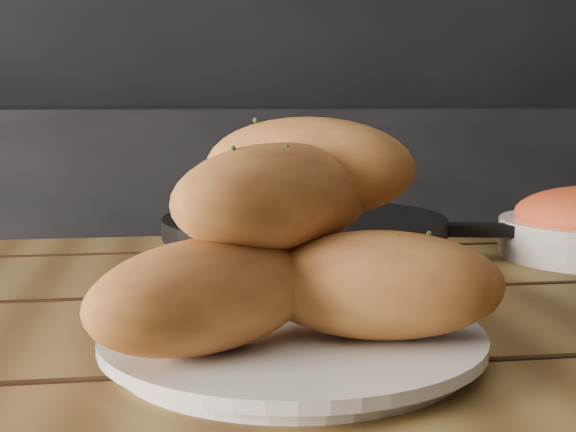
% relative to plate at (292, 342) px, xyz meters
% --- Properties ---
extents(plate, '(0.25, 0.25, 0.02)m').
position_rel_plate_xyz_m(plate, '(0.00, 0.00, 0.00)').
color(plate, white).
rests_on(plate, table).
extents(bread_rolls, '(0.28, 0.25, 0.14)m').
position_rel_plate_xyz_m(bread_rolls, '(-0.00, 0.00, 0.07)').
color(bread_rolls, '#C37D36').
rests_on(bread_rolls, plate).
extents(skillet, '(0.43, 0.30, 0.05)m').
position_rel_plate_xyz_m(skillet, '(0.06, 0.32, 0.01)').
color(skillet, black).
rests_on(skillet, table).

